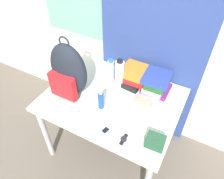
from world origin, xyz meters
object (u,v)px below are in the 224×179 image
object	(u,v)px
sunglasses_case	(143,102)
wristwatch	(124,139)
camera_pouch	(155,141)
sports_bottle	(120,74)
cell_phone	(106,131)
water_bottle	(111,71)
sunscreen_bottle	(101,100)
book_stack_center	(157,83)
backpack	(68,71)
book_stack_left	(134,76)

from	to	relation	value
sunglasses_case	wristwatch	xyz separation A→B (m)	(0.02, -0.38, -0.01)
camera_pouch	sunglasses_case	bearing A→B (deg)	124.83
sports_bottle	cell_phone	xyz separation A→B (m)	(0.14, -0.49, -0.12)
water_bottle	sunscreen_bottle	world-z (taller)	water_bottle
sunscreen_bottle	cell_phone	size ratio (longest dim) A/B	1.51
book_stack_center	wristwatch	size ratio (longest dim) A/B	2.62
sports_bottle	wristwatch	distance (m)	0.58
backpack	camera_pouch	distance (m)	0.83
backpack	sports_bottle	distance (m)	0.43
book_stack_left	sports_bottle	bearing A→B (deg)	-135.09
sunglasses_case	camera_pouch	xyz separation A→B (m)	(0.22, -0.31, 0.02)
book_stack_left	sunglasses_case	distance (m)	0.27
sports_bottle	camera_pouch	bearing A→B (deg)	-41.20
book_stack_center	camera_pouch	size ratio (longest dim) A/B	1.91
book_stack_left	cell_phone	size ratio (longest dim) A/B	2.33
backpack	sports_bottle	size ratio (longest dim) A/B	1.96
sports_bottle	sunscreen_bottle	world-z (taller)	sports_bottle
backpack	sunglasses_case	distance (m)	0.64
book_stack_center	water_bottle	size ratio (longest dim) A/B	1.11
sunglasses_case	book_stack_center	bearing A→B (deg)	79.21
water_bottle	camera_pouch	size ratio (longest dim) A/B	1.72
camera_pouch	sunscreen_bottle	bearing A→B (deg)	165.86
book_stack_left	sports_bottle	size ratio (longest dim) A/B	1.01
sports_bottle	sunglasses_case	size ratio (longest dim) A/B	1.75
sports_bottle	sunglasses_case	distance (m)	0.31
cell_phone	wristwatch	distance (m)	0.14
book_stack_left	camera_pouch	bearing A→B (deg)	-53.34
camera_pouch	water_bottle	bearing A→B (deg)	142.39
sunscreen_bottle	backpack	bearing A→B (deg)	174.62
sunglasses_case	camera_pouch	size ratio (longest dim) A/B	1.16
wristwatch	sunscreen_bottle	bearing A→B (deg)	147.05
cell_phone	water_bottle	bearing A→B (deg)	114.41
book_stack_left	camera_pouch	distance (m)	0.65
sports_bottle	sunscreen_bottle	size ratio (longest dim) A/B	1.53
sunscreen_bottle	sunglasses_case	world-z (taller)	sunscreen_bottle
book_stack_left	wristwatch	xyz separation A→B (m)	(0.18, -0.58, -0.07)
book_stack_left	water_bottle	bearing A→B (deg)	-158.26
cell_phone	book_stack_center	bearing A→B (deg)	74.03
backpack	sunglasses_case	xyz separation A→B (m)	(0.58, 0.16, -0.21)
backpack	book_stack_left	xyz separation A→B (m)	(0.41, 0.37, -0.15)
sunscreen_bottle	wristwatch	xyz separation A→B (m)	(0.29, -0.19, -0.08)
book_stack_left	book_stack_center	distance (m)	0.21
sports_bottle	sunglasses_case	world-z (taller)	sports_bottle
sunglasses_case	wristwatch	world-z (taller)	sunglasses_case
sunglasses_case	sports_bottle	bearing A→B (deg)	157.62
wristwatch	book_stack_left	bearing A→B (deg)	107.54
book_stack_center	camera_pouch	world-z (taller)	book_stack_center
book_stack_center	sunscreen_bottle	world-z (taller)	sunscreen_bottle
water_bottle	sunscreen_bottle	xyz separation A→B (m)	(0.09, -0.32, -0.03)
sunscreen_bottle	book_stack_left	bearing A→B (deg)	75.22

